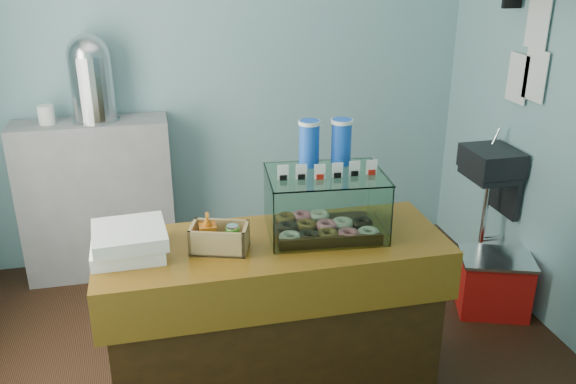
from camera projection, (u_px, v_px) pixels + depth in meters
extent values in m
plane|color=black|center=(265.00, 367.00, 3.36)|extent=(3.50, 3.50, 0.00)
cube|color=#81B5BD|center=(221.00, 65.00, 4.19)|extent=(3.50, 0.04, 2.80)
cube|color=#81B5BD|center=(375.00, 283.00, 1.48)|extent=(3.50, 0.04, 2.80)
cube|color=black|center=(492.00, 160.00, 3.85)|extent=(0.30, 0.35, 0.15)
cube|color=black|center=(506.00, 188.00, 3.95)|extent=(0.04, 0.30, 0.35)
cylinder|color=silver|center=(496.00, 137.00, 3.91)|extent=(0.02, 0.02, 0.12)
cylinder|color=silver|center=(485.00, 211.00, 3.98)|extent=(0.04, 0.04, 0.45)
cube|color=white|center=(535.00, 76.00, 3.58)|extent=(0.01, 0.21, 0.30)
cube|color=white|center=(518.00, 78.00, 3.76)|extent=(0.01, 0.21, 0.30)
cube|color=white|center=(538.00, 22.00, 3.52)|extent=(0.01, 0.21, 0.30)
cube|color=#3D220B|center=(274.00, 329.00, 2.98)|extent=(1.50, 0.56, 0.84)
cube|color=#452709|center=(273.00, 247.00, 2.81)|extent=(1.60, 0.60, 0.06)
cube|color=#452709|center=(287.00, 301.00, 2.60)|extent=(1.60, 0.04, 0.18)
cube|color=#979799|center=(98.00, 200.00, 4.16)|extent=(1.00, 0.32, 1.10)
cube|color=black|center=(324.00, 230.00, 2.89)|extent=(0.50, 0.38, 0.02)
torus|color=beige|center=(291.00, 237.00, 2.75)|extent=(0.10, 0.10, 0.03)
torus|color=black|center=(310.00, 236.00, 2.77)|extent=(0.10, 0.10, 0.03)
torus|color=brown|center=(329.00, 235.00, 2.78)|extent=(0.10, 0.10, 0.03)
torus|color=#EC6F7D|center=(348.00, 233.00, 2.79)|extent=(0.10, 0.10, 0.03)
torus|color=beige|center=(367.00, 232.00, 2.80)|extent=(0.10, 0.10, 0.03)
torus|color=black|center=(287.00, 227.00, 2.85)|extent=(0.10, 0.10, 0.03)
torus|color=brown|center=(306.00, 226.00, 2.87)|extent=(0.10, 0.10, 0.03)
torus|color=#EC6F7D|center=(325.00, 225.00, 2.88)|extent=(0.10, 0.10, 0.03)
torus|color=beige|center=(343.00, 224.00, 2.89)|extent=(0.10, 0.10, 0.03)
torus|color=black|center=(361.00, 222.00, 2.90)|extent=(0.10, 0.10, 0.03)
torus|color=brown|center=(284.00, 217.00, 2.95)|extent=(0.10, 0.10, 0.03)
torus|color=#EC6F7D|center=(302.00, 216.00, 2.97)|extent=(0.10, 0.10, 0.03)
torus|color=beige|center=(320.00, 215.00, 2.98)|extent=(0.10, 0.10, 0.03)
cube|color=white|center=(334.00, 221.00, 2.66)|extent=(0.53, 0.05, 0.29)
cube|color=white|center=(318.00, 189.00, 3.01)|extent=(0.53, 0.05, 0.29)
cube|color=white|center=(269.00, 207.00, 2.80)|extent=(0.04, 0.38, 0.29)
cube|color=white|center=(380.00, 201.00, 2.87)|extent=(0.04, 0.38, 0.29)
cube|color=white|center=(326.00, 174.00, 2.78)|extent=(0.57, 0.44, 0.01)
cube|color=white|center=(283.00, 172.00, 2.70)|extent=(0.05, 0.01, 0.07)
cube|color=black|center=(283.00, 177.00, 2.70)|extent=(0.03, 0.02, 0.02)
cube|color=white|center=(301.00, 172.00, 2.71)|extent=(0.05, 0.01, 0.07)
cube|color=black|center=(301.00, 176.00, 2.71)|extent=(0.03, 0.02, 0.02)
cube|color=white|center=(319.00, 171.00, 2.72)|extent=(0.05, 0.01, 0.07)
cube|color=red|center=(319.00, 175.00, 2.73)|extent=(0.03, 0.02, 0.02)
cube|color=white|center=(337.00, 170.00, 2.73)|extent=(0.05, 0.01, 0.07)
cube|color=black|center=(337.00, 175.00, 2.74)|extent=(0.03, 0.02, 0.02)
cube|color=white|center=(355.00, 169.00, 2.74)|extent=(0.05, 0.01, 0.07)
cube|color=black|center=(355.00, 174.00, 2.75)|extent=(0.03, 0.02, 0.02)
cube|color=white|center=(373.00, 168.00, 2.75)|extent=(0.05, 0.01, 0.07)
cube|color=red|center=(372.00, 173.00, 2.76)|extent=(0.03, 0.02, 0.02)
cylinder|color=blue|center=(309.00, 143.00, 2.84)|extent=(0.09, 0.09, 0.22)
cylinder|color=white|center=(309.00, 123.00, 2.81)|extent=(0.10, 0.10, 0.02)
cylinder|color=blue|center=(341.00, 142.00, 2.86)|extent=(0.09, 0.09, 0.22)
cylinder|color=white|center=(342.00, 121.00, 2.83)|extent=(0.10, 0.10, 0.02)
cube|color=tan|center=(220.00, 249.00, 2.72)|extent=(0.28, 0.22, 0.01)
cube|color=tan|center=(216.00, 245.00, 2.63)|extent=(0.24, 0.09, 0.12)
cube|color=tan|center=(222.00, 231.00, 2.76)|extent=(0.24, 0.09, 0.12)
cube|color=tan|center=(193.00, 237.00, 2.70)|extent=(0.06, 0.15, 0.12)
cube|color=tan|center=(246.00, 239.00, 2.69)|extent=(0.06, 0.15, 0.12)
imported|color=#C26312|center=(208.00, 231.00, 2.69)|extent=(0.09, 0.09, 0.16)
cylinder|color=green|center=(233.00, 238.00, 2.69)|extent=(0.06, 0.06, 0.10)
cylinder|color=silver|center=(232.00, 227.00, 2.67)|extent=(0.05, 0.05, 0.01)
cube|color=white|center=(128.00, 247.00, 2.68)|extent=(0.32, 0.32, 0.06)
cube|color=white|center=(129.00, 235.00, 2.65)|extent=(0.33, 0.33, 0.06)
cylinder|color=silver|center=(96.00, 120.00, 3.97)|extent=(0.30, 0.30, 0.01)
cylinder|color=silver|center=(92.00, 88.00, 3.89)|extent=(0.27, 0.27, 0.41)
sphere|color=silver|center=(88.00, 55.00, 3.81)|extent=(0.27, 0.27, 0.27)
cube|color=red|center=(493.00, 285.00, 3.83)|extent=(0.49, 0.43, 0.36)
cube|color=silver|center=(497.00, 258.00, 3.75)|extent=(0.52, 0.46, 0.02)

